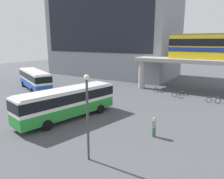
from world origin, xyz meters
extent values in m
plane|color=#47494F|center=(0.00, 10.00, 0.00)|extent=(120.00, 120.00, 0.00)
cube|color=gray|center=(-11.74, 28.01, 10.54)|extent=(29.26, 15.04, 21.08)
cube|color=black|center=(-11.74, 20.44, 11.59)|extent=(26.34, 0.10, 11.80)
cylinder|color=#9E9B93|center=(0.88, 16.95, 2.35)|extent=(1.10, 1.10, 4.70)
cylinder|color=#9E9B93|center=(0.88, 21.48, 2.35)|extent=(1.10, 1.10, 4.70)
cube|color=#268C33|center=(0.49, -1.04, 1.05)|extent=(4.79, 11.28, 1.10)
cube|color=white|center=(0.49, -1.04, 2.35)|extent=(4.79, 11.28, 1.50)
cube|color=black|center=(0.49, -1.04, 2.43)|extent=(4.84, 11.33, 0.96)
cube|color=silver|center=(0.49, -1.04, 3.16)|extent=(4.55, 10.72, 0.12)
cylinder|color=black|center=(0.02, 2.66, 0.50)|extent=(0.49, 1.04, 1.00)
cylinder|color=black|center=(2.47, 2.13, 0.50)|extent=(0.49, 1.04, 1.00)
cylinder|color=black|center=(-1.39, -3.78, 0.50)|extent=(0.49, 1.04, 1.00)
cylinder|color=black|center=(1.06, -4.32, 0.50)|extent=(0.49, 1.04, 1.00)
cube|color=#1E4CB2|center=(-13.96, 6.31, 1.05)|extent=(11.06, 6.78, 1.10)
cube|color=silver|center=(-13.96, 6.31, 2.35)|extent=(11.06, 6.78, 1.50)
cube|color=black|center=(-13.96, 6.31, 2.43)|extent=(11.11, 6.83, 0.96)
cube|color=silver|center=(-13.96, 6.31, 3.16)|extent=(10.51, 6.44, 0.12)
cylinder|color=black|center=(-17.68, 6.60, 0.50)|extent=(1.03, 0.66, 1.00)
cylinder|color=black|center=(-16.66, 8.89, 0.50)|extent=(1.03, 0.66, 1.00)
cylinder|color=black|center=(-11.66, 3.91, 0.50)|extent=(1.03, 0.66, 1.00)
cylinder|color=black|center=(-10.64, 6.19, 0.50)|extent=(1.03, 0.66, 1.00)
torus|color=black|center=(13.31, 13.58, 0.34)|extent=(0.73, 0.22, 0.74)
torus|color=black|center=(12.29, 13.34, 0.34)|extent=(0.73, 0.22, 0.74)
cylinder|color=silver|center=(12.80, 13.46, 0.62)|extent=(1.03, 0.28, 0.05)
cylinder|color=silver|center=(12.29, 13.34, 0.64)|extent=(0.04, 0.04, 0.55)
cylinder|color=silver|center=(13.31, 13.58, 0.69)|extent=(0.04, 0.04, 0.65)
torus|color=black|center=(8.82, 15.31, 0.34)|extent=(0.74, 0.10, 0.74)
torus|color=black|center=(7.77, 15.24, 0.34)|extent=(0.74, 0.10, 0.74)
cylinder|color=#996626|center=(8.29, 15.28, 0.62)|extent=(1.05, 0.11, 0.05)
cylinder|color=#996626|center=(7.77, 15.24, 0.64)|extent=(0.04, 0.04, 0.55)
cylinder|color=#996626|center=(8.82, 15.31, 0.69)|extent=(0.04, 0.04, 0.65)
torus|color=black|center=(8.54, 13.51, 0.34)|extent=(0.73, 0.26, 0.74)
torus|color=black|center=(7.54, 13.80, 0.34)|extent=(0.73, 0.26, 0.74)
cylinder|color=#1E3FA5|center=(8.04, 13.66, 0.62)|extent=(1.02, 0.34, 0.05)
cylinder|color=#1E3FA5|center=(7.54, 13.80, 0.64)|extent=(0.04, 0.04, 0.55)
cylinder|color=#1E3FA5|center=(8.54, 13.51, 0.69)|extent=(0.04, 0.04, 0.65)
torus|color=black|center=(5.20, 15.62, 0.34)|extent=(0.73, 0.26, 0.74)
torus|color=black|center=(4.19, 15.33, 0.34)|extent=(0.73, 0.26, 0.74)
cylinder|color=black|center=(4.69, 15.48, 0.62)|extent=(1.02, 0.33, 0.05)
cylinder|color=black|center=(4.19, 15.33, 0.64)|extent=(0.04, 0.04, 0.55)
cylinder|color=black|center=(5.20, 15.62, 0.69)|extent=(0.04, 0.04, 0.65)
cylinder|color=#33663F|center=(9.77, -0.39, 0.42)|extent=(0.32, 0.32, 0.85)
cube|color=gray|center=(9.77, -0.39, 1.18)|extent=(0.34, 0.45, 0.67)
sphere|color=tan|center=(9.77, -0.39, 1.63)|extent=(0.23, 0.23, 0.23)
cylinder|color=gray|center=(-4.67, 9.89, 0.44)|extent=(0.32, 0.32, 0.87)
cube|color=maroon|center=(-4.67, 9.89, 1.22)|extent=(0.33, 0.44, 0.69)
sphere|color=tan|center=(-4.67, 9.89, 1.68)|extent=(0.24, 0.24, 0.24)
cylinder|color=#3F3F44|center=(7.25, -6.17, 2.80)|extent=(0.16, 0.16, 5.60)
sphere|color=silver|center=(7.25, -6.17, 5.75)|extent=(0.36, 0.36, 0.36)
camera|label=1|loc=(15.54, -16.47, 7.96)|focal=33.76mm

